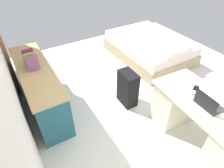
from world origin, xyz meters
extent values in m
plane|color=silver|center=(0.00, 0.00, 0.00)|extent=(5.36, 5.36, 0.00)
cube|color=silver|center=(0.00, 2.01, 1.25)|extent=(4.36, 0.10, 2.51)
cube|color=beige|center=(-1.20, -0.03, 0.72)|extent=(1.48, 0.75, 0.04)
cube|color=beige|center=(-0.71, -0.06, 0.35)|extent=(0.44, 0.62, 0.70)
cylinder|color=black|center=(-1.05, -0.87, 0.02)|extent=(0.52, 0.52, 0.04)
cylinder|color=black|center=(-1.05, -0.87, 0.21)|extent=(0.06, 0.06, 0.42)
cube|color=#235B6B|center=(0.64, 1.63, 0.37)|extent=(1.76, 0.44, 0.74)
cube|color=tan|center=(0.64, 1.63, 0.76)|extent=(1.80, 0.48, 0.04)
cube|color=#1E4E5B|center=(0.25, 1.40, 0.20)|extent=(0.67, 0.01, 0.26)
cube|color=#1E4E5B|center=(1.04, 1.40, 0.20)|extent=(0.67, 0.01, 0.26)
cube|color=tan|center=(1.03, -1.01, 0.14)|extent=(1.90, 1.40, 0.28)
cube|color=silver|center=(1.03, -1.01, 0.38)|extent=(1.84, 1.34, 0.20)
cube|color=white|center=(0.36, -1.01, 0.53)|extent=(0.48, 0.68, 0.10)
cube|color=black|center=(-0.03, 0.34, 0.31)|extent=(0.37, 0.23, 0.63)
cube|color=#333338|center=(-1.22, -0.01, 0.75)|extent=(0.32, 0.24, 0.02)
cube|color=black|center=(-1.21, 0.09, 0.85)|extent=(0.31, 0.03, 0.19)
ellipsoid|color=white|center=(-0.96, -0.03, 0.75)|extent=(0.07, 0.10, 0.03)
cube|color=black|center=(-0.92, -0.14, 0.74)|extent=(0.12, 0.15, 0.01)
cube|color=#8E508C|center=(0.59, 1.63, 0.90)|extent=(0.04, 0.17, 0.23)
cube|color=#8D236E|center=(0.63, 1.63, 0.89)|extent=(0.03, 0.17, 0.22)
cube|color=#4EA34D|center=(0.67, 1.63, 0.88)|extent=(0.04, 0.17, 0.20)
cube|color=#A0B635|center=(0.71, 1.63, 0.90)|extent=(0.04, 0.17, 0.23)
cube|color=#365174|center=(0.75, 1.63, 0.88)|extent=(0.03, 0.17, 0.20)
cube|color=#8D5455|center=(0.79, 1.63, 0.88)|extent=(0.03, 0.17, 0.20)
cube|color=#8F2A57|center=(0.83, 1.63, 0.89)|extent=(0.03, 0.17, 0.22)
cube|color=#5D155A|center=(0.87, 1.63, 0.89)|extent=(0.04, 0.17, 0.22)
cone|color=red|center=(1.11, 1.63, 0.84)|extent=(0.08, 0.08, 0.11)
camera|label=1|loc=(-2.03, 1.86, 2.41)|focal=30.73mm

